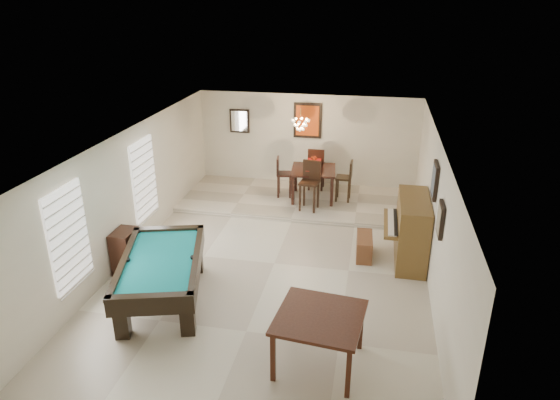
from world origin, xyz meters
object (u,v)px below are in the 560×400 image
(square_table, at_px, (319,340))
(flower_vase, at_px, (314,160))
(dining_chair_south, at_px, (309,186))
(dining_chair_east, at_px, (344,181))
(dining_table, at_px, (313,181))
(dining_chair_north, at_px, (317,168))
(dining_chair_west, at_px, (285,177))
(chandelier, at_px, (300,120))
(pool_table, at_px, (163,280))
(piano_bench, at_px, (364,246))
(upright_piano, at_px, (404,229))
(apothecary_chest, at_px, (126,251))

(square_table, height_order, flower_vase, flower_vase)
(dining_chair_south, bearing_deg, dining_chair_east, 52.88)
(flower_vase, bearing_deg, dining_chair_south, -90.01)
(dining_table, relative_size, dining_chair_north, 0.96)
(dining_chair_west, bearing_deg, dining_chair_south, -143.29)
(chandelier, bearing_deg, pool_table, -108.91)
(dining_chair_west, height_order, dining_chair_east, dining_chair_east)
(dining_chair_south, bearing_deg, piano_bench, -45.45)
(pool_table, xyz_separation_m, dining_chair_north, (1.99, 5.71, 0.29))
(flower_vase, bearing_deg, piano_bench, -61.86)
(piano_bench, xyz_separation_m, dining_table, (-1.43, 2.67, 0.36))
(dining_chair_west, xyz_separation_m, dining_chair_east, (1.53, 0.00, 0.00))
(dining_table, relative_size, dining_chair_south, 0.92)
(dining_chair_south, height_order, dining_chair_east, dining_chair_south)
(piano_bench, bearing_deg, flower_vase, 118.14)
(upright_piano, bearing_deg, dining_table, 129.65)
(piano_bench, relative_size, apothecary_chest, 0.94)
(dining_chair_south, height_order, chandelier, chandelier)
(square_table, distance_m, dining_table, 6.17)
(dining_table, height_order, dining_chair_east, dining_chair_east)
(piano_bench, distance_m, dining_chair_west, 3.50)
(apothecary_chest, relative_size, dining_chair_west, 0.83)
(dining_table, height_order, dining_chair_west, dining_chair_west)
(pool_table, height_order, dining_chair_east, dining_chair_east)
(chandelier, bearing_deg, dining_table, 21.98)
(upright_piano, height_order, dining_chair_north, upright_piano)
(flower_vase, height_order, dining_chair_south, dining_chair_south)
(flower_vase, relative_size, chandelier, 0.37)
(pool_table, relative_size, chandelier, 4.11)
(upright_piano, height_order, piano_bench, upright_piano)
(upright_piano, relative_size, dining_chair_east, 1.53)
(dining_chair_east, bearing_deg, dining_chair_south, -43.55)
(dining_chair_south, bearing_deg, dining_table, 97.95)
(flower_vase, height_order, chandelier, chandelier)
(upright_piano, distance_m, dining_chair_south, 2.90)
(apothecary_chest, bearing_deg, chandelier, 55.45)
(dining_table, height_order, dining_chair_south, dining_chair_south)
(piano_bench, relative_size, dining_table, 0.73)
(upright_piano, height_order, dining_table, upright_piano)
(dining_chair_east, bearing_deg, pool_table, -27.43)
(upright_piano, bearing_deg, dining_chair_south, 139.11)
(upright_piano, bearing_deg, dining_chair_west, 137.87)
(piano_bench, height_order, dining_table, dining_table)
(dining_chair_south, relative_size, dining_chair_west, 1.15)
(piano_bench, distance_m, dining_chair_north, 3.70)
(square_table, relative_size, dining_chair_east, 1.16)
(pool_table, xyz_separation_m, piano_bench, (3.43, 2.32, -0.19))
(dining_chair_west, distance_m, dining_chair_east, 1.53)
(chandelier, bearing_deg, piano_bench, -55.10)
(upright_piano, xyz_separation_m, dining_chair_north, (-2.20, 3.36, 0.03))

